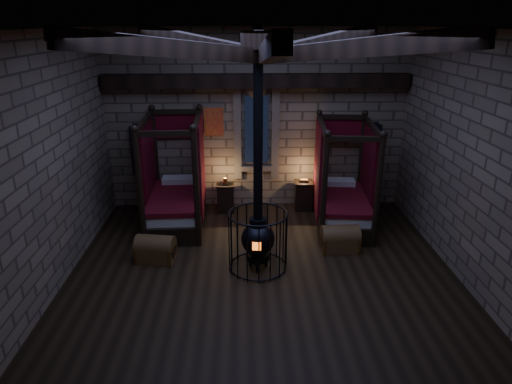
{
  "coord_description": "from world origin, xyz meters",
  "views": [
    {
      "loc": [
        -0.34,
        -7.13,
        4.32
      ],
      "look_at": [
        -0.1,
        0.6,
        1.4
      ],
      "focal_mm": 32.0,
      "sensor_mm": 36.0,
      "label": 1
    }
  ],
  "objects_px": {
    "bed_left": "(176,198)",
    "stove": "(258,236)",
    "bed_right": "(342,200)",
    "trunk_right": "(340,239)",
    "trunk_left": "(156,249)"
  },
  "relations": [
    {
      "from": "bed_left",
      "to": "stove",
      "type": "xyz_separation_m",
      "value": [
        1.76,
        -2.11,
        0.06
      ]
    },
    {
      "from": "bed_right",
      "to": "stove",
      "type": "bearing_deg",
      "value": -129.74
    },
    {
      "from": "bed_left",
      "to": "trunk_right",
      "type": "height_order",
      "value": "bed_left"
    },
    {
      "from": "bed_right",
      "to": "trunk_left",
      "type": "xyz_separation_m",
      "value": [
        -3.89,
        -1.6,
        -0.33
      ]
    },
    {
      "from": "bed_left",
      "to": "bed_right",
      "type": "distance_m",
      "value": 3.72
    },
    {
      "from": "trunk_left",
      "to": "trunk_right",
      "type": "distance_m",
      "value": 3.61
    },
    {
      "from": "trunk_right",
      "to": "bed_right",
      "type": "bearing_deg",
      "value": 75.34
    },
    {
      "from": "bed_left",
      "to": "bed_right",
      "type": "bearing_deg",
      "value": -4.28
    },
    {
      "from": "bed_left",
      "to": "trunk_left",
      "type": "height_order",
      "value": "bed_left"
    },
    {
      "from": "bed_right",
      "to": "trunk_left",
      "type": "distance_m",
      "value": 4.22
    },
    {
      "from": "trunk_left",
      "to": "stove",
      "type": "relative_size",
      "value": 0.19
    },
    {
      "from": "stove",
      "to": "trunk_right",
      "type": "bearing_deg",
      "value": 27.82
    },
    {
      "from": "stove",
      "to": "bed_right",
      "type": "bearing_deg",
      "value": 51.33
    },
    {
      "from": "trunk_right",
      "to": "stove",
      "type": "bearing_deg",
      "value": -160.32
    },
    {
      "from": "trunk_left",
      "to": "stove",
      "type": "bearing_deg",
      "value": -1.01
    }
  ]
}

